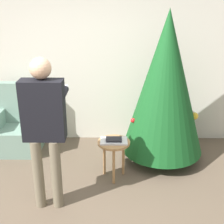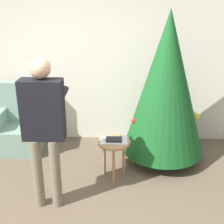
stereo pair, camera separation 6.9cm
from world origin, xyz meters
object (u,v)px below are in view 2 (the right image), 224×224
object	(u,v)px
person_standing	(43,121)
side_stool	(114,147)
christmas_tree	(166,84)
armchair	(20,127)

from	to	relation	value
person_standing	side_stool	world-z (taller)	person_standing
christmas_tree	armchair	bearing A→B (deg)	172.62
side_stool	person_standing	bearing A→B (deg)	-143.66
armchair	side_stool	bearing A→B (deg)	-27.98
christmas_tree	side_stool	world-z (taller)	christmas_tree
christmas_tree	person_standing	distance (m)	1.81
armchair	side_stool	size ratio (longest dim) A/B	1.95
side_stool	armchair	bearing A→B (deg)	152.02
christmas_tree	side_stool	bearing A→B (deg)	-144.13
christmas_tree	person_standing	world-z (taller)	christmas_tree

